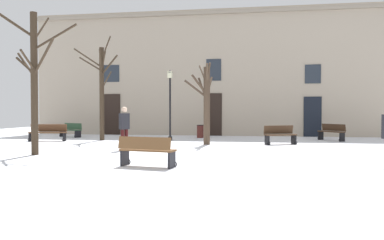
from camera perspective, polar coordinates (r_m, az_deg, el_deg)
The scene contains 13 objects.
ground_plane at distance 15.07m, azimuth -1.06°, elevation -4.66°, with size 37.43×37.43×0.00m, color white.
building_facade at distance 24.25m, azimuth 2.70°, elevation 7.30°, with size 23.39×0.60×8.02m.
tree_right_of_center at distance 17.72m, azimuth 2.14°, elevation 2.87°, with size 1.33×2.16×3.88m.
tree_foreground at distance 14.75m, azimuth -22.78°, elevation 5.99°, with size 2.73×2.11×5.20m.
tree_center at distance 20.75m, azimuth -13.52°, elevation 4.65°, with size 2.21×2.70×5.40m.
streetlamp at distance 20.27m, azimuth -3.34°, elevation 3.44°, with size 0.30×0.30×3.77m.
litter_bin at distance 21.98m, azimuth 1.25°, elevation -1.72°, with size 0.41×0.41×0.76m.
bench_back_to_back_right at distance 23.78m, azimuth -17.85°, elevation -1.45°, with size 1.61×1.12×0.84m.
bench_by_litter_bin at distance 10.80m, azimuth -6.85°, elevation -4.67°, with size 1.69×0.81×0.87m.
bench_facing_shops at distance 18.24m, azimuth 13.17°, elevation -2.19°, with size 1.58×1.04×0.90m.
bench_near_lamp at distance 21.29m, azimuth 20.40°, elevation -1.69°, with size 1.27×1.47×0.89m.
bench_near_center_tree at distance 21.06m, azimuth -20.96°, elevation -1.74°, with size 1.94×0.85×0.89m.
person_near_bench at distance 15.43m, azimuth -10.20°, elevation -0.89°, with size 0.40×0.44×1.75m.
Camera 1 is at (2.57, -14.76, 1.61)m, focal length 35.24 mm.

